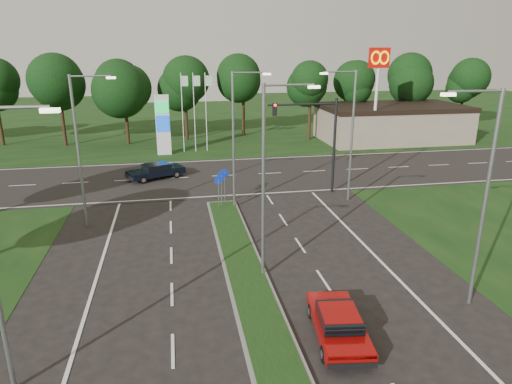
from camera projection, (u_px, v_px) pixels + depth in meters
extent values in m
plane|color=black|center=(274.00, 357.00, 16.07)|extent=(160.00, 160.00, 0.00)
cube|color=black|center=(193.00, 121.00, 67.61)|extent=(160.00, 50.00, 0.02)
cube|color=black|center=(212.00, 176.00, 38.56)|extent=(160.00, 12.00, 0.02)
cube|color=slate|center=(254.00, 297.00, 19.80)|extent=(2.00, 26.00, 0.12)
cube|color=gray|center=(391.00, 123.00, 52.99)|extent=(16.00, 9.00, 4.00)
cylinder|color=gray|center=(263.00, 186.00, 20.47)|extent=(0.16, 0.16, 9.00)
cylinder|color=gray|center=(289.00, 85.00, 19.32)|extent=(2.20, 0.10, 0.10)
cube|color=#FFF2CC|center=(314.00, 87.00, 19.54)|extent=(0.50, 0.22, 0.12)
cylinder|color=gray|center=(233.00, 142.00, 29.84)|extent=(0.16, 0.16, 9.00)
cylinder|color=gray|center=(250.00, 73.00, 28.69)|extent=(2.20, 0.10, 0.10)
cube|color=#FFF2CC|center=(267.00, 74.00, 28.91)|extent=(0.50, 0.22, 0.12)
cylinder|color=gray|center=(6.00, 108.00, 12.09)|extent=(2.20, 0.10, 0.10)
cube|color=#FFF2CC|center=(50.00, 110.00, 12.31)|extent=(0.50, 0.22, 0.12)
cylinder|color=gray|center=(79.00, 155.00, 26.36)|extent=(0.16, 0.16, 9.00)
cylinder|color=gray|center=(90.00, 76.00, 25.21)|extent=(2.20, 0.10, 0.10)
cube|color=#FFF2CC|center=(111.00, 78.00, 25.43)|extent=(0.50, 0.22, 0.12)
cylinder|color=gray|center=(352.00, 138.00, 31.25)|extent=(0.16, 0.16, 9.00)
cylinder|color=gray|center=(340.00, 72.00, 29.73)|extent=(2.20, 0.10, 0.10)
cube|color=#FFF2CC|center=(324.00, 73.00, 29.57)|extent=(0.50, 0.22, 0.12)
cylinder|color=gray|center=(485.00, 203.00, 18.13)|extent=(0.16, 0.16, 9.00)
cylinder|color=gray|center=(476.00, 91.00, 16.61)|extent=(2.20, 0.10, 0.10)
cube|color=#FFF2CC|center=(448.00, 94.00, 16.45)|extent=(0.50, 0.22, 0.12)
cylinder|color=black|center=(334.00, 146.00, 33.34)|extent=(0.20, 0.20, 7.00)
cylinder|color=black|center=(303.00, 104.00, 31.97)|extent=(5.00, 0.14, 0.14)
cube|color=black|center=(275.00, 109.00, 31.72)|extent=(0.28, 0.28, 0.90)
sphere|color=#FF190C|center=(275.00, 105.00, 31.46)|extent=(0.20, 0.20, 0.20)
cylinder|color=gray|center=(219.00, 195.00, 30.21)|extent=(0.06, 0.06, 2.20)
cylinder|color=#0C26A5|center=(218.00, 180.00, 29.91)|extent=(0.56, 0.04, 0.56)
cylinder|color=gray|center=(222.00, 190.00, 31.20)|extent=(0.06, 0.06, 2.20)
cylinder|color=#0C26A5|center=(221.00, 176.00, 30.90)|extent=(0.56, 0.04, 0.56)
cylinder|color=gray|center=(225.00, 187.00, 31.91)|extent=(0.06, 0.06, 2.20)
cylinder|color=#0C26A5|center=(224.00, 173.00, 31.60)|extent=(0.56, 0.04, 0.56)
cube|color=silver|center=(163.00, 125.00, 45.40)|extent=(1.40, 0.30, 6.00)
cube|color=#0CA53F|center=(162.00, 107.00, 44.68)|extent=(1.30, 0.08, 1.20)
cube|color=#0C3FBF|center=(163.00, 124.00, 45.17)|extent=(1.30, 0.08, 1.60)
cylinder|color=silver|center=(182.00, 113.00, 46.37)|extent=(0.08, 0.08, 8.00)
cube|color=#B2D8B2|center=(184.00, 81.00, 45.46)|extent=(0.70, 0.02, 1.00)
cylinder|color=silver|center=(194.00, 113.00, 46.58)|extent=(0.08, 0.08, 8.00)
cube|color=#B2D8B2|center=(197.00, 81.00, 45.67)|extent=(0.70, 0.02, 1.00)
cylinder|color=silver|center=(206.00, 113.00, 46.79)|extent=(0.08, 0.08, 8.00)
cube|color=#B2D8B2|center=(209.00, 81.00, 45.88)|extent=(0.70, 0.02, 1.00)
cylinder|color=silver|center=(376.00, 102.00, 47.64)|extent=(0.30, 0.30, 10.00)
cube|color=#BF0C07|center=(379.00, 58.00, 46.31)|extent=(2.20, 0.35, 2.00)
torus|color=#FFC600|center=(376.00, 58.00, 46.02)|extent=(1.06, 0.16, 1.06)
torus|color=#FFC600|center=(384.00, 58.00, 46.18)|extent=(1.06, 0.16, 1.06)
cylinder|color=black|center=(199.00, 121.00, 52.89)|extent=(0.36, 0.36, 4.40)
sphere|color=black|center=(198.00, 83.00, 51.58)|extent=(6.00, 6.00, 6.00)
sphere|color=black|center=(200.00, 74.00, 51.14)|extent=(4.80, 4.80, 4.80)
cube|color=#920908|center=(338.00, 325.00, 17.01)|extent=(2.24, 4.38, 0.43)
cube|color=black|center=(339.00, 317.00, 16.81)|extent=(1.68, 2.02, 0.40)
cube|color=#920908|center=(340.00, 312.00, 16.74)|extent=(1.55, 1.67, 0.04)
cylinder|color=black|center=(311.00, 311.00, 18.32)|extent=(0.26, 0.61, 0.59)
cylinder|color=black|center=(349.00, 310.00, 18.39)|extent=(0.26, 0.61, 0.59)
cylinder|color=black|center=(324.00, 354.00, 15.76)|extent=(0.26, 0.61, 0.59)
cylinder|color=black|center=(369.00, 353.00, 15.84)|extent=(0.26, 0.61, 0.59)
cube|color=black|center=(156.00, 172.00, 37.73)|extent=(4.91, 3.59, 0.47)
cube|color=black|center=(156.00, 167.00, 37.64)|extent=(2.48, 2.27, 0.43)
cube|color=black|center=(156.00, 164.00, 37.58)|extent=(2.11, 2.04, 0.04)
cylinder|color=black|center=(143.00, 180.00, 36.34)|extent=(0.67, 0.46, 0.64)
cylinder|color=black|center=(135.00, 175.00, 37.67)|extent=(0.67, 0.46, 0.64)
cylinder|color=black|center=(177.00, 174.00, 37.94)|extent=(0.67, 0.46, 0.64)
cylinder|color=black|center=(168.00, 170.00, 39.26)|extent=(0.67, 0.46, 0.64)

